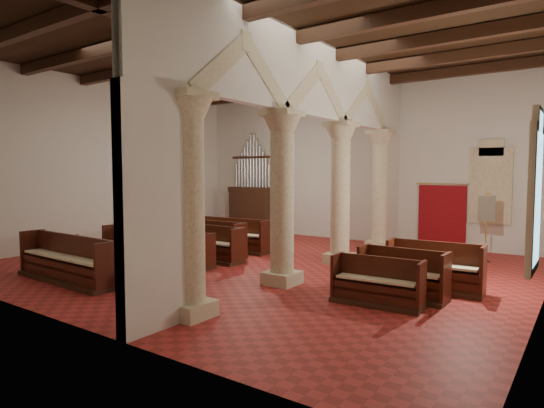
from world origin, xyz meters
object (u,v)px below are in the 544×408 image
Objects in this scene: pipe_organ at (252,201)px; aisle_pew_0 at (377,289)px; processional_banner at (486,236)px; lectern at (266,221)px; nave_pew_0 at (67,266)px.

aisle_pew_0 is at bearing -39.73° from pipe_organ.
pipe_organ reaches higher than processional_banner.
lectern is 10.85m from aisle_pew_0.
lectern is at bearing -0.87° from pipe_organ.
aisle_pew_0 is (-0.92, -6.03, -0.44)m from processional_banner.
lectern is at bearing 176.38° from processional_banner.
aisle_pew_0 is (8.79, -7.31, -1.05)m from pipe_organ.
processional_banner reaches higher than lectern.
pipe_organ is at bearing 137.35° from aisle_pew_0.
lectern reaches higher than nave_pew_0.
processional_banner reaches higher than nave_pew_0.
nave_pew_0 is at bearing -89.39° from lectern.
nave_pew_0 is at bearing -163.10° from aisle_pew_0.
nave_pew_0 is 7.34m from aisle_pew_0.
pipe_organ is 2.08× the size of processional_banner.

